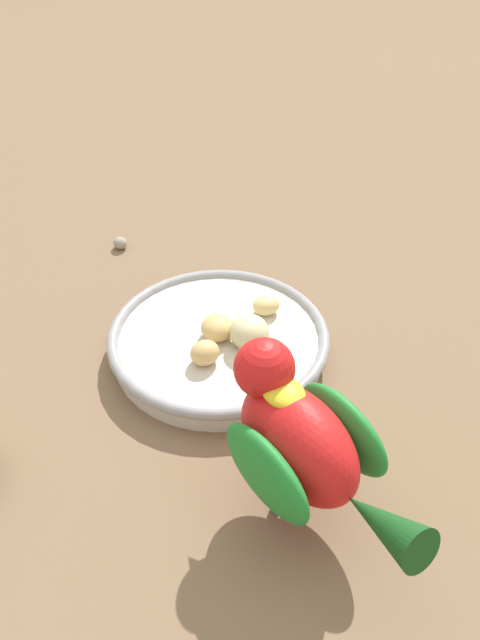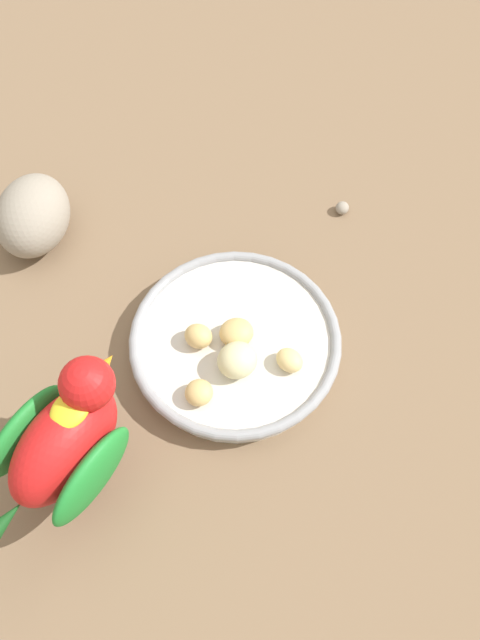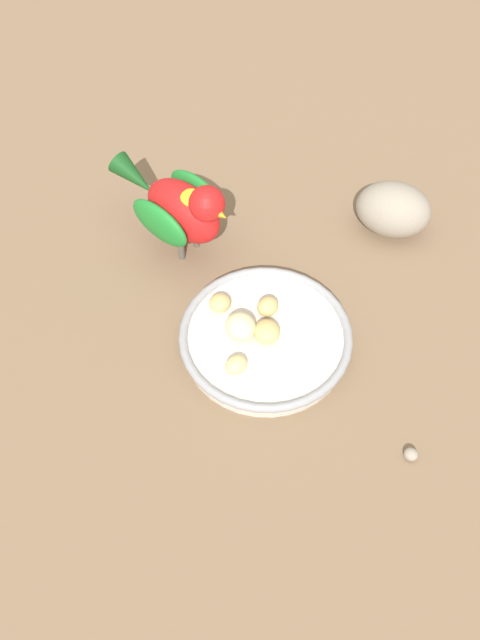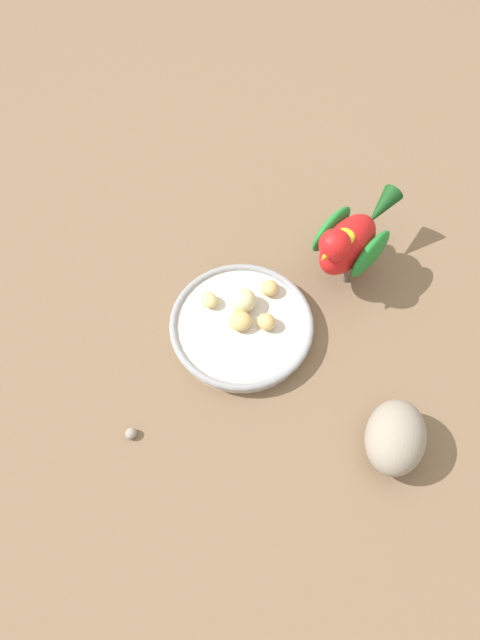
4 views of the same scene
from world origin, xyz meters
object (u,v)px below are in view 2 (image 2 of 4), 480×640
apple_piece_3 (237,360)px  apple_piece_1 (236,333)px  apple_piece_4 (290,360)px  apple_piece_0 (199,393)px  apple_piece_2 (198,336)px  pebble_0 (342,208)px  feeding_bowl (235,342)px  rock_large (33,216)px  parrot (61,446)px

apple_piece_3 → apple_piece_1: bearing=113.1°
apple_piece_3 → apple_piece_4: bearing=24.5°
apple_piece_0 → apple_piece_2: apple_piece_2 is taller
apple_piece_1 → pebble_0: apple_piece_1 is taller
apple_piece_2 → apple_piece_0: bearing=-66.3°
apple_piece_2 → apple_piece_1: bearing=27.7°
apple_piece_4 → apple_piece_0: bearing=-137.1°
feeding_bowl → rock_large: 0.26m
apple_piece_2 → apple_piece_3: size_ratio=0.72×
apple_piece_3 → pebble_0: apple_piece_3 is taller
apple_piece_2 → parrot: bearing=-108.2°
parrot → apple_piece_4: bearing=-30.2°
apple_piece_1 → apple_piece_2: 0.04m
apple_piece_3 → pebble_0: (0.04, 0.24, -0.03)m
apple_piece_2 → apple_piece_4: bearing=5.5°
apple_piece_1 → apple_piece_3: apple_piece_3 is taller
rock_large → pebble_0: bearing=27.5°
feeding_bowl → pebble_0: size_ratio=12.90×
feeding_bowl → pebble_0: 0.22m
feeding_bowl → rock_large: bearing=168.3°
feeding_bowl → apple_piece_2: bearing=-154.3°
feeding_bowl → apple_piece_2: size_ratio=7.57×
feeding_bowl → apple_piece_3: apple_piece_3 is taller
apple_piece_2 → rock_large: size_ratio=0.28×
apple_piece_2 → rock_large: bearing=163.0°
feeding_bowl → apple_piece_1: (0.00, 0.00, 0.02)m
apple_piece_3 → pebble_0: size_ratio=2.38×
apple_piece_4 → feeding_bowl: bearing=173.3°
apple_piece_1 → apple_piece_3: (0.01, -0.03, 0.00)m
rock_large → pebble_0: (0.31, 0.16, -0.03)m
apple_piece_0 → apple_piece_3: 0.05m
apple_piece_2 → apple_piece_3: apple_piece_3 is taller
apple_piece_1 → rock_large: rock_large is taller
apple_piece_1 → apple_piece_2: size_ratio=1.21×
apple_piece_4 → parrot: size_ratio=0.14×
apple_piece_0 → rock_large: bearing=153.7°
apple_piece_0 → pebble_0: size_ratio=1.64×
apple_piece_0 → apple_piece_3: size_ratio=0.69×
apple_piece_4 → rock_large: (-0.32, 0.06, 0.01)m
parrot → apple_piece_2: bearing=-7.6°
feeding_bowl → pebble_0: feeding_bowl is taller
apple_piece_3 → pebble_0: bearing=81.6°
rock_large → parrot: bearing=-52.4°
apple_piece_4 → pebble_0: 0.22m
apple_piece_0 → feeding_bowl: bearing=82.9°
apple_piece_1 → apple_piece_3: 0.03m
apple_piece_0 → apple_piece_1: 0.07m
rock_large → pebble_0: rock_large is taller
apple_piece_1 → apple_piece_4: (0.06, -0.01, -0.00)m
pebble_0 → apple_piece_1: bearing=-102.9°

